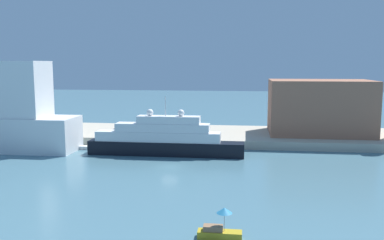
% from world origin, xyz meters
% --- Properties ---
extents(ground, '(400.00, 400.00, 0.00)m').
position_xyz_m(ground, '(0.00, 0.00, 0.00)').
color(ground, slate).
extents(quay_dock, '(110.00, 21.64, 1.72)m').
position_xyz_m(quay_dock, '(0.00, 26.82, 0.86)').
color(quay_dock, '#B7AD99').
rests_on(quay_dock, ground).
extents(large_yacht, '(29.54, 3.62, 11.14)m').
position_xyz_m(large_yacht, '(-2.77, 9.09, 2.99)').
color(large_yacht, black).
rests_on(large_yacht, ground).
extents(small_motorboat, '(4.39, 1.56, 3.17)m').
position_xyz_m(small_motorboat, '(10.13, -27.82, 0.98)').
color(small_motorboat, '#B7991E').
rests_on(small_motorboat, ground).
extents(work_barge, '(5.83, 1.41, 0.69)m').
position_xyz_m(work_barge, '(-19.82, 12.34, 0.35)').
color(work_barge, silver).
rests_on(work_barge, ground).
extents(harbor_building, '(21.88, 14.36, 11.91)m').
position_xyz_m(harbor_building, '(28.81, 27.56, 7.68)').
color(harbor_building, '#9E664C').
rests_on(harbor_building, quay_dock).
extents(parked_car, '(4.28, 1.62, 1.44)m').
position_xyz_m(parked_car, '(-15.06, 22.92, 2.34)').
color(parked_car, black).
rests_on(parked_car, quay_dock).
extents(person_figure, '(0.36, 0.36, 1.63)m').
position_xyz_m(person_figure, '(-9.55, 18.19, 2.48)').
color(person_figure, '#4C4C4C').
rests_on(person_figure, quay_dock).
extents(mooring_bollard, '(0.41, 0.41, 0.67)m').
position_xyz_m(mooring_bollard, '(6.39, 17.72, 2.06)').
color(mooring_bollard, black).
rests_on(mooring_bollard, quay_dock).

